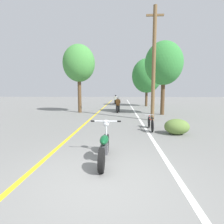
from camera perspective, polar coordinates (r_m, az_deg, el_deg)
ground_plane at (r=4.13m, az=-4.14°, el=-20.96°), size 120.00×120.00×0.00m
lane_stripe_center at (r=16.90m, az=-4.28°, el=0.17°), size 0.14×48.00×0.01m
lane_stripe_edge at (r=16.80m, az=7.40°, el=0.10°), size 0.14×48.00×0.01m
utility_pole at (r=12.02m, az=13.48°, el=15.21°), size 1.10×0.24×7.28m
roadside_tree_right_near at (r=15.22m, az=16.55°, el=14.93°), size 3.04×2.73×5.94m
roadside_tree_right_far at (r=23.52m, az=11.31°, el=11.54°), size 3.83×3.45×6.17m
roadside_tree_left at (r=16.47m, az=-10.75°, el=15.26°), size 2.87×2.58×6.09m
roadside_bush at (r=8.38m, az=20.39°, el=-4.51°), size 1.10×0.88×0.70m
motorcycle_foreground at (r=4.95m, az=-2.47°, el=-10.79°), size 0.91×1.95×1.06m
motorcycle_rider_lead at (r=16.41m, az=1.91°, el=1.89°), size 0.50×1.97×1.44m
motorcycle_rider_far at (r=28.01m, az=1.16°, el=3.86°), size 0.50×2.05×1.41m
bicycle_parked at (r=8.98m, az=12.49°, el=-3.62°), size 0.44×1.64×0.71m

